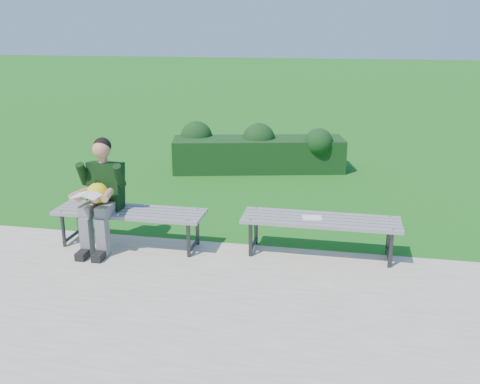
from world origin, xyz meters
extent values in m
plane|color=#387420|center=(0.00, 0.00, 0.00)|extent=(80.00, 80.00, 0.00)
cube|color=#B5A799|center=(0.00, -1.75, 0.01)|extent=(30.00, 3.50, 0.02)
cube|color=#154117|center=(-0.04, 3.58, 0.30)|extent=(3.21, 1.46, 0.60)
sphere|color=#154117|center=(-1.23, 3.63, 0.57)|extent=(0.71, 0.71, 0.60)
sphere|color=#154117|center=(-0.04, 3.64, 0.57)|extent=(0.72, 0.72, 0.60)
sphere|color=#154117|center=(1.06, 3.58, 0.57)|extent=(0.62, 0.62, 0.51)
cube|color=slate|center=(-0.96, -0.51, 0.45)|extent=(1.80, 0.08, 0.04)
cube|color=slate|center=(-0.96, -0.40, 0.45)|extent=(1.80, 0.08, 0.04)
cube|color=slate|center=(-0.96, -0.30, 0.45)|extent=(1.80, 0.08, 0.04)
cube|color=slate|center=(-0.96, -0.19, 0.45)|extent=(1.80, 0.09, 0.04)
cube|color=slate|center=(-0.96, -0.09, 0.45)|extent=(1.80, 0.09, 0.04)
cylinder|color=#2D2D30|center=(-1.74, -0.49, 0.23)|extent=(0.04, 0.04, 0.41)
cylinder|color=#2D2D30|center=(-1.74, -0.11, 0.23)|extent=(0.04, 0.04, 0.41)
cylinder|color=#2D2D30|center=(-1.74, -0.30, 0.41)|extent=(0.04, 0.42, 0.04)
cylinder|color=#2D2D30|center=(-1.74, -0.30, 0.08)|extent=(0.04, 0.42, 0.04)
cylinder|color=gray|center=(-1.74, -0.51, 0.47)|extent=(0.02, 0.02, 0.01)
cylinder|color=gray|center=(-1.74, -0.09, 0.47)|extent=(0.02, 0.02, 0.01)
cylinder|color=#2D2D30|center=(-0.18, -0.49, 0.23)|extent=(0.04, 0.04, 0.41)
cylinder|color=#2D2D30|center=(-0.18, -0.11, 0.23)|extent=(0.04, 0.04, 0.41)
cylinder|color=#2D2D30|center=(-0.18, -0.30, 0.41)|extent=(0.04, 0.42, 0.04)
cylinder|color=#2D2D30|center=(-0.18, -0.30, 0.08)|extent=(0.04, 0.42, 0.04)
cylinder|color=gray|center=(-0.18, -0.51, 0.47)|extent=(0.02, 0.02, 0.01)
cylinder|color=gray|center=(-0.18, -0.09, 0.47)|extent=(0.02, 0.02, 0.01)
cube|color=slate|center=(1.29, -0.34, 0.45)|extent=(1.80, 0.08, 0.04)
cube|color=slate|center=(1.29, -0.24, 0.45)|extent=(1.80, 0.08, 0.04)
cube|color=slate|center=(1.29, -0.14, 0.45)|extent=(1.80, 0.09, 0.04)
cube|color=slate|center=(1.29, -0.03, 0.45)|extent=(1.80, 0.09, 0.04)
cube|color=slate|center=(1.29, 0.07, 0.45)|extent=(1.80, 0.09, 0.04)
cylinder|color=#2D2D30|center=(0.51, -0.33, 0.23)|extent=(0.04, 0.04, 0.41)
cylinder|color=#2D2D30|center=(0.51, 0.05, 0.23)|extent=(0.04, 0.04, 0.41)
cylinder|color=#2D2D30|center=(0.51, -0.14, 0.41)|extent=(0.04, 0.42, 0.04)
cylinder|color=#2D2D30|center=(0.51, -0.14, 0.08)|extent=(0.04, 0.42, 0.04)
cylinder|color=gray|center=(0.51, -0.34, 0.47)|extent=(0.02, 0.02, 0.01)
cylinder|color=gray|center=(0.51, 0.07, 0.47)|extent=(0.02, 0.02, 0.01)
cylinder|color=#2D2D30|center=(2.07, -0.33, 0.23)|extent=(0.04, 0.04, 0.41)
cylinder|color=#2D2D30|center=(2.07, 0.05, 0.23)|extent=(0.04, 0.04, 0.41)
cylinder|color=#2D2D30|center=(2.07, -0.14, 0.41)|extent=(0.04, 0.42, 0.04)
cylinder|color=#2D2D30|center=(2.07, -0.14, 0.08)|extent=(0.04, 0.42, 0.04)
cylinder|color=gray|center=(2.07, -0.34, 0.47)|extent=(0.02, 0.02, 0.01)
cylinder|color=gray|center=(2.07, 0.07, 0.47)|extent=(0.02, 0.02, 0.01)
cube|color=slate|center=(-1.36, -0.46, 0.54)|extent=(0.14, 0.42, 0.13)
cube|color=slate|center=(-1.16, -0.46, 0.54)|extent=(0.14, 0.42, 0.13)
cube|color=slate|center=(-1.36, -0.64, 0.24)|extent=(0.12, 0.13, 0.45)
cube|color=slate|center=(-1.16, -0.64, 0.24)|extent=(0.12, 0.13, 0.45)
cube|color=black|center=(-1.36, -0.74, 0.07)|extent=(0.11, 0.26, 0.09)
cube|color=black|center=(-1.16, -0.74, 0.07)|extent=(0.11, 0.26, 0.09)
cube|color=black|center=(-1.26, -0.26, 0.75)|extent=(0.40, 0.30, 0.59)
cylinder|color=tan|center=(-1.26, -0.28, 1.07)|extent=(0.10, 0.10, 0.08)
sphere|color=tan|center=(-1.26, -0.30, 1.20)|extent=(0.21, 0.21, 0.21)
sphere|color=black|center=(-1.26, -0.27, 1.23)|extent=(0.21, 0.21, 0.21)
cylinder|color=black|center=(-1.49, -0.36, 0.91)|extent=(0.10, 0.21, 0.30)
cylinder|color=black|center=(-1.03, -0.36, 0.91)|extent=(0.10, 0.21, 0.30)
cylinder|color=tan|center=(-1.43, -0.58, 0.74)|extent=(0.14, 0.31, 0.08)
cylinder|color=tan|center=(-1.09, -0.58, 0.74)|extent=(0.14, 0.31, 0.08)
sphere|color=tan|center=(-1.36, -0.74, 0.74)|extent=(0.09, 0.09, 0.09)
sphere|color=tan|center=(-1.16, -0.74, 0.74)|extent=(0.09, 0.09, 0.09)
sphere|color=gold|center=(-1.26, -0.48, 0.72)|extent=(0.25, 0.25, 0.25)
cone|color=#DD4814|center=(-1.26, -0.59, 0.71)|extent=(0.07, 0.07, 0.07)
cone|color=black|center=(-1.27, -0.47, 0.85)|extent=(0.03, 0.05, 0.08)
cone|color=black|center=(-1.24, -0.46, 0.85)|extent=(0.03, 0.04, 0.07)
sphere|color=white|center=(-1.30, -0.58, 0.75)|extent=(0.05, 0.05, 0.05)
sphere|color=white|center=(-1.21, -0.58, 0.75)|extent=(0.05, 0.05, 0.05)
cube|color=white|center=(-1.33, -0.76, 0.79)|extent=(0.15, 0.20, 0.05)
cube|color=white|center=(-1.18, -0.76, 0.79)|extent=(0.15, 0.20, 0.05)
cube|color=white|center=(1.19, -0.14, 0.47)|extent=(0.24, 0.20, 0.01)
camera|label=1|loc=(1.51, -5.93, 2.57)|focal=40.00mm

